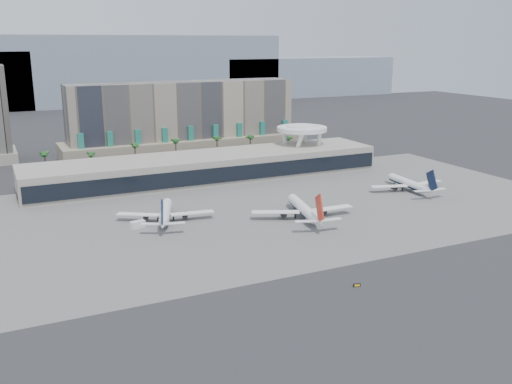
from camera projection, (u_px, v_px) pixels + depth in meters
name	position (u px, v px, depth m)	size (l,w,h in m)	color
ground	(332.00, 254.00, 177.71)	(900.00, 900.00, 0.00)	#232326
apron_pad	(257.00, 209.00, 225.75)	(260.00, 130.00, 0.06)	#5B5B59
mountain_ridge	(110.00, 75.00, 592.16)	(680.00, 60.00, 70.00)	gray
hotel	(184.00, 126.00, 329.90)	(140.00, 30.00, 42.00)	gray
terminal	(208.00, 166.00, 272.00)	(170.00, 32.50, 14.50)	#AFA89A
saucer_structure	(302.00, 132.00, 297.05)	(26.00, 26.00, 21.89)	white
palm_row	(196.00, 145.00, 304.59)	(157.80, 2.80, 13.10)	brown
airliner_left	(165.00, 213.00, 209.39)	(34.43, 35.58, 12.82)	white
airliner_centre	(304.00, 209.00, 212.72)	(38.81, 40.35, 14.10)	white
airliner_right	(409.00, 184.00, 252.34)	(35.81, 36.99, 12.77)	white
service_vehicle_a	(138.00, 224.00, 202.32)	(5.13, 2.51, 2.51)	silver
service_vehicle_b	(311.00, 220.00, 208.90)	(3.62, 2.07, 1.86)	white
taxiway_sign	(357.00, 285.00, 153.95)	(2.05, 0.79, 0.93)	black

